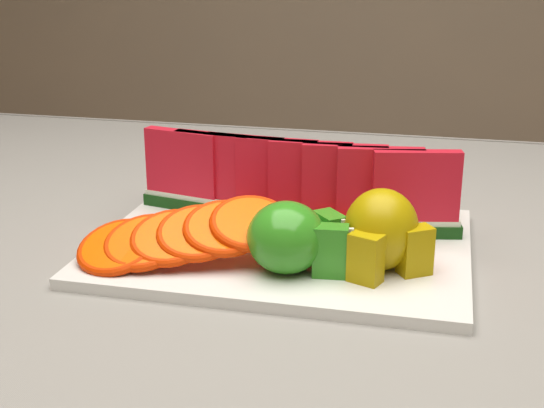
# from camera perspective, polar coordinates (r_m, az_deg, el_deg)

# --- Properties ---
(table) EXTENTS (1.40, 0.90, 0.75)m
(table) POSITION_cam_1_polar(r_m,az_deg,el_deg) (0.93, -1.16, -8.08)
(table) COLOR #4F2C1F
(table) RESTS_ON ground
(tablecloth) EXTENTS (1.53, 1.03, 0.20)m
(tablecloth) POSITION_cam_1_polar(r_m,az_deg,el_deg) (0.90, -1.18, -4.55)
(tablecloth) COLOR slate
(tablecloth) RESTS_ON table
(platter) EXTENTS (0.40, 0.30, 0.01)m
(platter) POSITION_cam_1_polar(r_m,az_deg,el_deg) (0.83, 0.85, -3.17)
(platter) COLOR silver
(platter) RESTS_ON tablecloth
(apple_cluster) EXTENTS (0.12, 0.10, 0.07)m
(apple_cluster) POSITION_cam_1_polar(r_m,az_deg,el_deg) (0.75, 1.66, -2.63)
(apple_cluster) COLOR #1B7F0D
(apple_cluster) RESTS_ON platter
(pear_cluster) EXTENTS (0.09, 0.09, 0.08)m
(pear_cluster) POSITION_cam_1_polar(r_m,az_deg,el_deg) (0.76, 8.30, -2.12)
(pear_cluster) COLOR #966904
(pear_cluster) RESTS_ON platter
(side_plate) EXTENTS (0.19, 0.19, 0.01)m
(side_plate) POSITION_cam_1_polar(r_m,az_deg,el_deg) (1.06, 6.04, 1.54)
(side_plate) COLOR silver
(side_plate) RESTS_ON tablecloth
(fork) EXTENTS (0.10, 0.18, 0.00)m
(fork) POSITION_cam_1_polar(r_m,az_deg,el_deg) (1.14, -6.13, 2.74)
(fork) COLOR silver
(fork) RESTS_ON tablecloth
(watermelon_row) EXTENTS (0.39, 0.07, 0.10)m
(watermelon_row) POSITION_cam_1_polar(r_m,az_deg,el_deg) (0.87, 1.60, 1.54)
(watermelon_row) COLOR #0E3916
(watermelon_row) RESTS_ON platter
(orange_fan_front) EXTENTS (0.24, 0.15, 0.06)m
(orange_fan_front) POSITION_cam_1_polar(r_m,az_deg,el_deg) (0.78, -6.58, -2.32)
(orange_fan_front) COLOR #D8650D
(orange_fan_front) RESTS_ON platter
(orange_fan_back) EXTENTS (0.34, 0.11, 0.05)m
(orange_fan_back) POSITION_cam_1_polar(r_m,az_deg,el_deg) (0.93, 3.25, 1.02)
(orange_fan_back) COLOR #D8650D
(orange_fan_back) RESTS_ON platter
(tangerine_segments) EXTENTS (0.19, 0.07, 0.02)m
(tangerine_segments) POSITION_cam_1_polar(r_m,az_deg,el_deg) (0.85, 1.12, -1.43)
(tangerine_segments) COLOR #F34A01
(tangerine_segments) RESTS_ON platter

